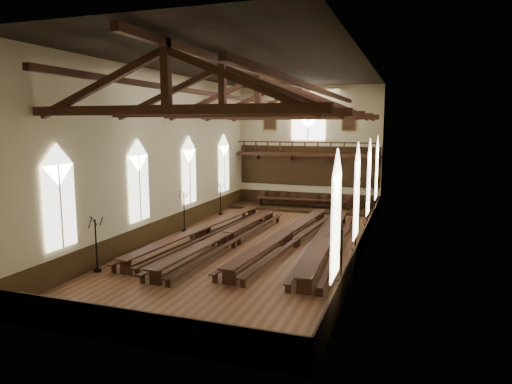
% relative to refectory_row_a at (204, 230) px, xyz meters
% --- Properties ---
extents(ground, '(26.00, 26.00, 0.00)m').
position_rel_refectory_row_a_xyz_m(ground, '(3.41, 0.10, -0.59)').
color(ground, brown).
rests_on(ground, ground).
extents(room_walls, '(26.00, 26.00, 26.00)m').
position_rel_refectory_row_a_xyz_m(room_walls, '(3.41, 0.10, 5.87)').
color(room_walls, '#BFB990').
rests_on(room_walls, ground).
extents(wainscot_band, '(12.00, 26.00, 1.20)m').
position_rel_refectory_row_a_xyz_m(wainscot_band, '(3.41, 0.10, 0.01)').
color(wainscot_band, '#33230F').
rests_on(wainscot_band, ground).
extents(side_windows, '(11.85, 19.80, 4.50)m').
position_rel_refectory_row_a_xyz_m(side_windows, '(3.41, 0.10, 3.15)').
color(side_windows, white).
rests_on(side_windows, room_walls).
extents(end_window, '(2.80, 0.12, 3.80)m').
position_rel_refectory_row_a_xyz_m(end_window, '(3.41, 13.00, 6.63)').
color(end_window, white).
rests_on(end_window, room_walls).
extents(minstrels_gallery, '(11.80, 1.24, 3.70)m').
position_rel_refectory_row_a_xyz_m(minstrels_gallery, '(3.41, 12.76, 3.32)').
color(minstrels_gallery, '#331810').
rests_on(minstrels_gallery, room_walls).
extents(portraits, '(7.75, 0.09, 1.45)m').
position_rel_refectory_row_a_xyz_m(portraits, '(3.41, 13.00, 6.51)').
color(portraits, brown).
rests_on(portraits, room_walls).
extents(roof_trusses, '(11.70, 25.70, 2.80)m').
position_rel_refectory_row_a_xyz_m(roof_trusses, '(3.41, 0.10, 7.63)').
color(roof_trusses, '#331810').
rests_on(roof_trusses, room_walls).
extents(refectory_row_a, '(2.24, 15.05, 0.81)m').
position_rel_refectory_row_a_xyz_m(refectory_row_a, '(0.00, 0.00, 0.00)').
color(refectory_row_a, '#331810').
rests_on(refectory_row_a, ground).
extents(refectory_row_b, '(1.97, 14.74, 0.78)m').
position_rel_refectory_row_a_xyz_m(refectory_row_b, '(1.83, -0.88, -0.02)').
color(refectory_row_b, '#331810').
rests_on(refectory_row_b, ground).
extents(refectory_row_c, '(2.27, 15.15, 0.82)m').
position_rel_refectory_row_a_xyz_m(refectory_row_c, '(5.06, 0.32, 0.01)').
color(refectory_row_c, '#331810').
rests_on(refectory_row_c, ground).
extents(refectory_row_d, '(1.98, 15.02, 0.81)m').
position_rel_refectory_row_a_xyz_m(refectory_row_d, '(7.44, 0.27, 0.00)').
color(refectory_row_d, '#331810').
rests_on(refectory_row_d, ground).
extents(dais, '(11.40, 2.92, 0.19)m').
position_rel_refectory_row_a_xyz_m(dais, '(3.21, 11.50, -0.49)').
color(dais, '#33230F').
rests_on(dais, ground).
extents(high_table, '(7.37, 1.27, 0.69)m').
position_rel_refectory_row_a_xyz_m(high_table, '(3.21, 11.50, 0.19)').
color(high_table, '#331810').
rests_on(high_table, dais).
extents(high_chairs, '(7.71, 0.51, 1.09)m').
position_rel_refectory_row_a_xyz_m(high_chairs, '(3.21, 12.23, 0.20)').
color(high_chairs, '#331810').
rests_on(high_chairs, dais).
extents(candelabrum_left_near, '(0.81, 0.76, 2.67)m').
position_rel_refectory_row_a_xyz_m(candelabrum_left_near, '(-2.14, -7.15, 0.22)').
color(candelabrum_left_near, black).
rests_on(candelabrum_left_near, ground).
extents(candelabrum_left_mid, '(0.72, 0.83, 2.70)m').
position_rel_refectory_row_a_xyz_m(candelabrum_left_mid, '(-2.14, 1.57, 0.23)').
color(candelabrum_left_mid, black).
rests_on(candelabrum_left_mid, ground).
extents(candelabrum_left_far, '(0.73, 0.74, 2.49)m').
position_rel_refectory_row_a_xyz_m(candelabrum_left_far, '(-2.14, 7.47, 0.17)').
color(candelabrum_left_far, black).
rests_on(candelabrum_left_far, ground).
extents(candelabrum_right_near, '(0.68, 0.78, 2.53)m').
position_rel_refectory_row_a_xyz_m(candelabrum_right_near, '(8.96, -4.84, 0.18)').
color(candelabrum_right_near, black).
rests_on(candelabrum_right_near, ground).
extents(candelabrum_right_mid, '(0.78, 0.81, 2.68)m').
position_rel_refectory_row_a_xyz_m(candelabrum_right_mid, '(8.96, 0.39, 0.22)').
color(candelabrum_right_mid, black).
rests_on(candelabrum_right_mid, ground).
extents(candelabrum_right_far, '(0.81, 0.78, 2.70)m').
position_rel_refectory_row_a_xyz_m(candelabrum_right_far, '(8.96, 6.95, 0.23)').
color(candelabrum_right_far, black).
rests_on(candelabrum_right_far, ground).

